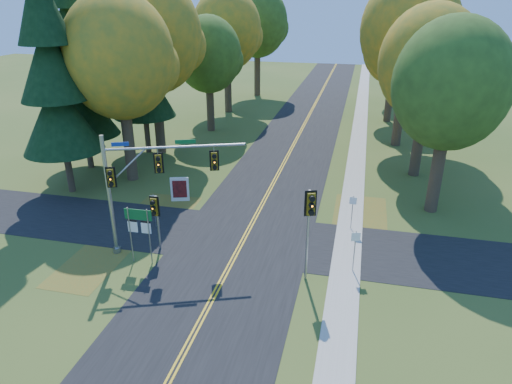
% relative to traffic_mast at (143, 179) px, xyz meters
% --- Properties ---
extents(ground, '(160.00, 160.00, 0.00)m').
position_rel_traffic_mast_xyz_m(ground, '(4.95, 0.68, -4.49)').
color(ground, '#344D1B').
rests_on(ground, ground).
extents(road_main, '(8.00, 160.00, 0.02)m').
position_rel_traffic_mast_xyz_m(road_main, '(4.95, 0.68, -4.48)').
color(road_main, black).
rests_on(road_main, ground).
extents(road_cross, '(60.00, 6.00, 0.02)m').
position_rel_traffic_mast_xyz_m(road_cross, '(4.95, 2.68, -4.48)').
color(road_cross, black).
rests_on(road_cross, ground).
extents(centerline_left, '(0.10, 160.00, 0.01)m').
position_rel_traffic_mast_xyz_m(centerline_left, '(4.85, 0.68, -4.47)').
color(centerline_left, gold).
rests_on(centerline_left, road_main).
extents(centerline_right, '(0.10, 160.00, 0.01)m').
position_rel_traffic_mast_xyz_m(centerline_right, '(5.05, 0.68, -4.47)').
color(centerline_right, gold).
rests_on(centerline_right, road_main).
extents(sidewalk_east, '(1.60, 160.00, 0.06)m').
position_rel_traffic_mast_xyz_m(sidewalk_east, '(11.15, 0.68, -4.46)').
color(sidewalk_east, '#9E998E').
rests_on(sidewalk_east, ground).
extents(leaf_patch_w_near, '(4.00, 6.00, 0.00)m').
position_rel_traffic_mast_xyz_m(leaf_patch_w_near, '(-1.55, 4.68, -4.49)').
color(leaf_patch_w_near, brown).
rests_on(leaf_patch_w_near, ground).
extents(leaf_patch_e, '(3.50, 8.00, 0.00)m').
position_rel_traffic_mast_xyz_m(leaf_patch_e, '(11.75, 6.68, -4.49)').
color(leaf_patch_e, brown).
rests_on(leaf_patch_e, ground).
extents(leaf_patch_w_far, '(3.00, 5.00, 0.00)m').
position_rel_traffic_mast_xyz_m(leaf_patch_w_far, '(-2.55, -2.32, -4.49)').
color(leaf_patch_w_far, brown).
rests_on(leaf_patch_w_far, ground).
extents(tree_w_a, '(8.00, 8.00, 14.15)m').
position_rel_traffic_mast_xyz_m(tree_w_a, '(-6.18, 10.06, 4.99)').
color(tree_w_a, '#38281C').
rests_on(tree_w_a, ground).
extents(tree_e_a, '(7.20, 7.20, 12.73)m').
position_rel_traffic_mast_xyz_m(tree_e_a, '(16.51, 9.45, 4.04)').
color(tree_e_a, '#38281C').
rests_on(tree_e_a, ground).
extents(tree_w_b, '(8.60, 8.60, 15.38)m').
position_rel_traffic_mast_xyz_m(tree_w_b, '(-6.77, 16.97, 5.88)').
color(tree_w_b, '#38281C').
rests_on(tree_w_b, ground).
extents(tree_e_b, '(7.60, 7.60, 13.33)m').
position_rel_traffic_mast_xyz_m(tree_e_b, '(15.92, 16.26, 4.41)').
color(tree_e_b, '#38281C').
rests_on(tree_e_b, ground).
extents(tree_w_c, '(6.80, 6.80, 11.91)m').
position_rel_traffic_mast_xyz_m(tree_w_c, '(-4.59, 25.15, 3.45)').
color(tree_w_c, '#38281C').
rests_on(tree_w_c, ground).
extents(tree_e_c, '(8.80, 8.80, 15.79)m').
position_rel_traffic_mast_xyz_m(tree_e_c, '(14.83, 24.37, 6.17)').
color(tree_e_c, '#38281C').
rests_on(tree_e_c, ground).
extents(tree_w_d, '(8.20, 8.20, 14.56)m').
position_rel_traffic_mast_xyz_m(tree_w_d, '(-5.18, 33.86, 5.29)').
color(tree_w_d, '#38281C').
rests_on(tree_w_d, ground).
extents(tree_e_d, '(7.00, 7.00, 12.32)m').
position_rel_traffic_mast_xyz_m(tree_e_d, '(14.21, 33.55, 3.75)').
color(tree_e_d, '#38281C').
rests_on(tree_e_d, ground).
extents(tree_w_e, '(8.40, 8.40, 14.97)m').
position_rel_traffic_mast_xyz_m(tree_w_e, '(-3.98, 44.77, 5.58)').
color(tree_w_e, '#38281C').
rests_on(tree_w_e, ground).
extents(tree_e_e, '(7.80, 7.80, 13.74)m').
position_rel_traffic_mast_xyz_m(tree_e_e, '(15.42, 44.26, 4.70)').
color(tree_e_e, '#38281C').
rests_on(tree_e_e, ground).
extents(pine_a, '(5.60, 5.60, 19.48)m').
position_rel_traffic_mast_xyz_m(pine_a, '(-9.55, 6.68, 4.69)').
color(pine_a, '#38281C').
rests_on(pine_a, ground).
extents(pine_b, '(5.60, 5.60, 17.31)m').
position_rel_traffic_mast_xyz_m(pine_b, '(-11.05, 11.68, 3.67)').
color(pine_b, '#38281C').
rests_on(pine_b, ground).
extents(pine_c, '(5.60, 5.60, 20.56)m').
position_rel_traffic_mast_xyz_m(pine_c, '(-8.05, 16.68, 5.20)').
color(pine_c, '#38281C').
rests_on(pine_c, ground).
extents(traffic_mast, '(7.24, 3.12, 6.99)m').
position_rel_traffic_mast_xyz_m(traffic_mast, '(0.00, 0.00, 0.00)').
color(traffic_mast, '#93979B').
rests_on(traffic_mast, ground).
extents(east_signal_pole, '(0.57, 0.69, 5.14)m').
position_rel_traffic_mast_xyz_m(east_signal_pole, '(9.22, -1.02, -0.59)').
color(east_signal_pole, '#95969D').
rests_on(east_signal_pole, ground).
extents(ped_signal_pole, '(0.54, 0.62, 3.42)m').
position_rel_traffic_mast_xyz_m(ped_signal_pole, '(0.45, 0.15, -1.95)').
color(ped_signal_pole, '#94989C').
rests_on(ped_signal_pole, ground).
extents(route_sign_cluster, '(1.55, 0.11, 3.31)m').
position_rel_traffic_mast_xyz_m(route_sign_cluster, '(0.15, -1.27, -2.16)').
color(route_sign_cluster, gray).
rests_on(route_sign_cluster, ground).
extents(info_kiosk, '(1.29, 0.54, 1.79)m').
position_rel_traffic_mast_xyz_m(info_kiosk, '(-0.92, 6.89, -3.60)').
color(info_kiosk, silver).
rests_on(info_kiosk, ground).
extents(reg_sign_e_north, '(0.44, 0.08, 2.29)m').
position_rel_traffic_mast_xyz_m(reg_sign_e_north, '(11.21, 5.32, -2.92)').
color(reg_sign_e_north, gray).
rests_on(reg_sign_e_north, ground).
extents(reg_sign_e_south, '(0.46, 0.15, 2.45)m').
position_rel_traffic_mast_xyz_m(reg_sign_e_south, '(11.53, 0.45, -2.81)').
color(reg_sign_e_south, gray).
rests_on(reg_sign_e_south, ground).
extents(reg_sign_w, '(0.44, 0.12, 2.32)m').
position_rel_traffic_mast_xyz_m(reg_sign_w, '(-0.89, 2.67, -2.90)').
color(reg_sign_w, gray).
rests_on(reg_sign_w, ground).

